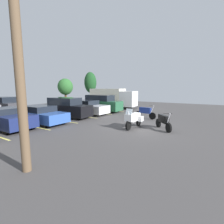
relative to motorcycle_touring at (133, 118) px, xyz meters
name	(u,v)px	position (x,y,z in m)	size (l,w,h in m)	color
ground	(138,128)	(0.34, -0.24, -0.75)	(44.00, 44.00, 0.10)	#423F3F
motorcycle_touring	(133,118)	(0.00, 0.00, 0.00)	(2.32, 0.98, 1.46)	black
motorcycle_second	(163,121)	(0.66, -1.92, -0.11)	(1.62, 1.48, 1.26)	black
motorcycle_third	(145,112)	(4.00, 0.63, -0.08)	(0.62, 2.13, 1.28)	black
parking_stripes	(57,120)	(-0.87, 6.99, -0.69)	(15.77, 5.07, 0.01)	#EAE066
car_navy	(7,119)	(-4.79, 7.36, 0.02)	(1.99, 4.28, 1.44)	navy
car_blue	(40,115)	(-2.42, 7.04, 0.00)	(2.01, 4.77, 1.42)	#2D519E
car_black	(67,108)	(0.58, 7.26, 0.23)	(2.09, 4.86, 1.90)	black
car_silver	(88,107)	(3.14, 6.82, 0.04)	(2.07, 4.60, 1.50)	#B7B7BC
car_green	(102,103)	(5.69, 6.78, 0.29)	(2.05, 4.73, 1.99)	#235638
car_far_charcoal	(6,106)	(-1.59, 14.20, 0.24)	(2.07, 4.36, 1.89)	#38383D
box_truck	(113,98)	(9.46, 7.56, 0.77)	(2.63, 6.68, 2.72)	silver
utility_pole	(17,41)	(-7.49, 0.52, 3.55)	(1.59, 1.05, 8.25)	brown
tree_far_left	(65,87)	(10.92, 18.69, 2.33)	(2.75, 2.75, 4.53)	#4C3823
tree_right	(90,83)	(18.03, 18.61, 3.30)	(2.62, 2.62, 6.26)	#4C3823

